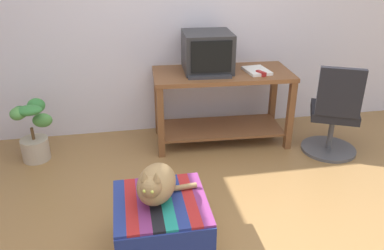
# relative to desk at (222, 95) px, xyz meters

# --- Properties ---
(back_wall) EXTENTS (8.00, 0.10, 2.60)m
(back_wall) POSITION_rel_desk_xyz_m (-0.38, 0.45, 0.81)
(back_wall) COLOR silver
(back_wall) RESTS_ON ground_plane
(desk) EXTENTS (1.35, 0.66, 0.73)m
(desk) POSITION_rel_desk_xyz_m (0.00, 0.00, 0.00)
(desk) COLOR brown
(desk) RESTS_ON ground_plane
(tv_monitor) EXTENTS (0.47, 0.47, 0.37)m
(tv_monitor) POSITION_rel_desk_xyz_m (-0.14, 0.07, 0.41)
(tv_monitor) COLOR #28282B
(tv_monitor) RESTS_ON desk
(keyboard) EXTENTS (0.41, 0.18, 0.02)m
(keyboard) POSITION_rel_desk_xyz_m (-0.16, -0.13, 0.25)
(keyboard) COLOR #333338
(keyboard) RESTS_ON desk
(book) EXTENTS (0.23, 0.30, 0.03)m
(book) POSITION_rel_desk_xyz_m (0.32, -0.06, 0.25)
(book) COLOR white
(book) RESTS_ON desk
(ottoman_with_blanket) EXTENTS (0.58, 0.59, 0.38)m
(ottoman_with_blanket) POSITION_rel_desk_xyz_m (-0.77, -1.47, -0.30)
(ottoman_with_blanket) COLOR tan
(ottoman_with_blanket) RESTS_ON ground_plane
(cat) EXTENTS (0.44, 0.41, 0.28)m
(cat) POSITION_rel_desk_xyz_m (-0.79, -1.45, 0.00)
(cat) COLOR #9E7A4C
(cat) RESTS_ON ottoman_with_blanket
(potted_plant) EXTENTS (0.37, 0.37, 0.58)m
(potted_plant) POSITION_rel_desk_xyz_m (-1.79, -0.08, -0.19)
(potted_plant) COLOR #B7A893
(potted_plant) RESTS_ON ground_plane
(office_chair) EXTENTS (0.56, 0.56, 0.89)m
(office_chair) POSITION_rel_desk_xyz_m (0.96, -0.46, -0.11)
(office_chair) COLOR #4C4C51
(office_chair) RESTS_ON ground_plane
(stapler) EXTENTS (0.08, 0.12, 0.04)m
(stapler) POSITION_rel_desk_xyz_m (0.32, -0.17, 0.25)
(stapler) COLOR #A31E1E
(stapler) RESTS_ON desk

